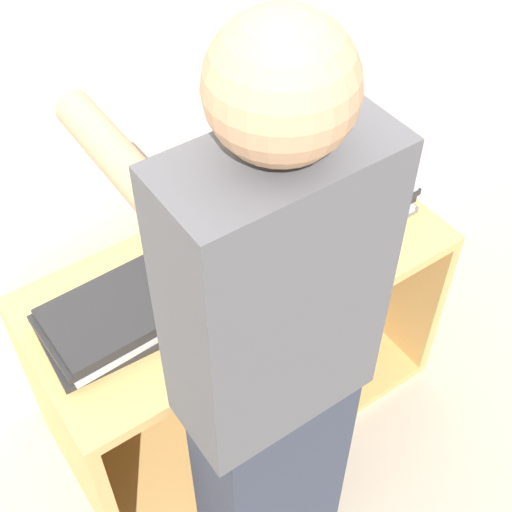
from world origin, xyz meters
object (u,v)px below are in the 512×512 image
at_px(laptop_open, 228,243).
at_px(laptop_stack_left, 114,318).
at_px(person, 271,381).
at_px(laptop_stack_right, 347,197).

height_order(laptop_open, laptop_stack_left, laptop_open).
bearing_deg(laptop_stack_left, person, -70.66).
bearing_deg(person, laptop_open, 66.75).
bearing_deg(laptop_stack_right, laptop_stack_left, 179.91).
distance_m(laptop_open, person, 0.58).
xyz_separation_m(laptop_stack_right, person, (-0.61, -0.46, 0.13)).
xyz_separation_m(laptop_open, laptop_stack_left, (-0.38, -0.05, -0.01)).
distance_m(laptop_stack_left, person, 0.51).
distance_m(laptop_stack_left, laptop_stack_right, 0.77).
height_order(laptop_stack_left, laptop_stack_right, laptop_stack_right).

